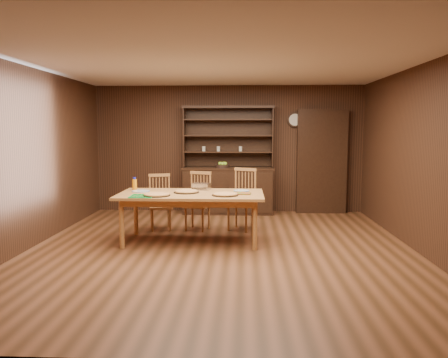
{
  "coord_description": "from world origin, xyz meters",
  "views": [
    {
      "loc": [
        0.33,
        -6.04,
        1.71
      ],
      "look_at": [
        0.03,
        0.4,
        0.97
      ],
      "focal_mm": 35.0,
      "sensor_mm": 36.0,
      "label": 1
    }
  ],
  "objects_px": {
    "chair_left": "(160,200)",
    "chair_center": "(199,199)",
    "china_hutch": "(228,184)",
    "dining_table": "(191,198)",
    "juice_bottle": "(135,184)",
    "chair_right": "(243,197)"
  },
  "relations": [
    {
      "from": "chair_left",
      "to": "chair_center",
      "type": "bearing_deg",
      "value": -12.92
    },
    {
      "from": "chair_center",
      "to": "chair_right",
      "type": "distance_m",
      "value": 0.76
    },
    {
      "from": "china_hutch",
      "to": "dining_table",
      "type": "xyz_separation_m",
      "value": [
        -0.47,
        -2.32,
        0.09
      ]
    },
    {
      "from": "china_hutch",
      "to": "chair_center",
      "type": "relative_size",
      "value": 2.2
    },
    {
      "from": "chair_left",
      "to": "juice_bottle",
      "type": "relative_size",
      "value": 4.66
    },
    {
      "from": "juice_bottle",
      "to": "chair_right",
      "type": "bearing_deg",
      "value": 19.2
    },
    {
      "from": "chair_left",
      "to": "chair_center",
      "type": "height_order",
      "value": "chair_center"
    },
    {
      "from": "chair_center",
      "to": "juice_bottle",
      "type": "relative_size",
      "value": 4.86
    },
    {
      "from": "chair_center",
      "to": "chair_left",
      "type": "bearing_deg",
      "value": -160.8
    },
    {
      "from": "china_hutch",
      "to": "chair_left",
      "type": "distance_m",
      "value": 1.85
    },
    {
      "from": "dining_table",
      "to": "chair_right",
      "type": "distance_m",
      "value": 1.19
    },
    {
      "from": "juice_bottle",
      "to": "dining_table",
      "type": "bearing_deg",
      "value": -17.38
    },
    {
      "from": "juice_bottle",
      "to": "chair_left",
      "type": "bearing_deg",
      "value": 61.86
    },
    {
      "from": "dining_table",
      "to": "chair_right",
      "type": "height_order",
      "value": "chair_right"
    },
    {
      "from": "china_hutch",
      "to": "chair_right",
      "type": "relative_size",
      "value": 2.08
    },
    {
      "from": "dining_table",
      "to": "juice_bottle",
      "type": "relative_size",
      "value": 10.7
    },
    {
      "from": "china_hutch",
      "to": "dining_table",
      "type": "bearing_deg",
      "value": -101.53
    },
    {
      "from": "chair_left",
      "to": "chair_center",
      "type": "relative_size",
      "value": 0.96
    },
    {
      "from": "dining_table",
      "to": "juice_bottle",
      "type": "xyz_separation_m",
      "value": [
        -0.93,
        0.29,
        0.16
      ]
    },
    {
      "from": "dining_table",
      "to": "chair_center",
      "type": "bearing_deg",
      "value": 88.27
    },
    {
      "from": "chair_left",
      "to": "dining_table",
      "type": "bearing_deg",
      "value": -68.49
    },
    {
      "from": "dining_table",
      "to": "chair_left",
      "type": "bearing_deg",
      "value": 127.19
    }
  ]
}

